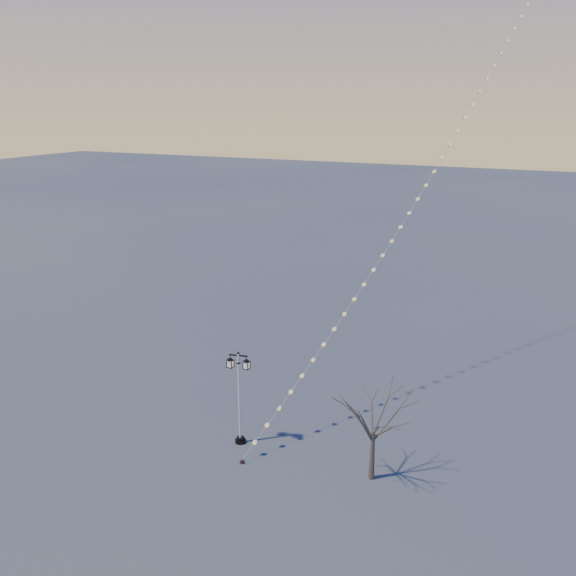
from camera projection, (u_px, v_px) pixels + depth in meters
The scene contains 4 objects.
ground at pixel (252, 470), 29.83m from camera, with size 300.00×300.00×0.00m, color #474947.
street_lamp at pixel (239, 393), 31.43m from camera, with size 1.30×0.63×5.19m.
bare_tree at pixel (374, 419), 28.27m from camera, with size 2.78×2.78×4.61m.
kite_train at pixel (436, 145), 38.15m from camera, with size 11.00×33.23×29.61m.
Camera 1 is at (12.49, -22.73, 17.32)m, focal length 38.00 mm.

